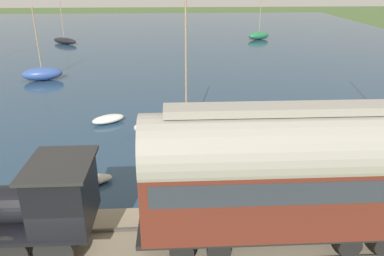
% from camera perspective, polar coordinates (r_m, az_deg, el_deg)
% --- Properties ---
extents(harbor_water, '(80.00, 80.00, 0.01)m').
position_cam_1_polar(harbor_water, '(53.42, -7.22, 12.86)').
color(harbor_water, navy).
rests_on(harbor_water, ground).
extents(rail_embankment, '(4.56, 56.00, 0.57)m').
position_cam_1_polar(rail_embankment, '(13.71, -19.29, -17.92)').
color(rail_embankment, gray).
rests_on(rail_embankment, ground).
extents(steam_locomotive, '(2.39, 5.40, 3.65)m').
position_cam_1_polar(steam_locomotive, '(12.74, -23.71, -10.34)').
color(steam_locomotive, black).
rests_on(steam_locomotive, rail_embankment).
extents(passenger_coach, '(2.36, 9.14, 4.79)m').
position_cam_1_polar(passenger_coach, '(11.93, 13.82, -6.35)').
color(passenger_coach, black).
rests_on(passenger_coach, rail_embankment).
extents(sailboat_white, '(3.58, 6.43, 7.94)m').
position_cam_1_polar(sailboat_white, '(20.51, -0.87, -0.78)').
color(sailboat_white, white).
rests_on(sailboat_white, harbor_water).
extents(sailboat_black, '(3.17, 4.02, 9.15)m').
position_cam_1_polar(sailboat_black, '(54.28, -18.84, 12.57)').
color(sailboat_black, black).
rests_on(sailboat_black, harbor_water).
extents(sailboat_green, '(2.86, 3.77, 6.49)m').
position_cam_1_polar(sailboat_green, '(55.90, 10.15, 13.74)').
color(sailboat_green, '#236B42').
rests_on(sailboat_green, harbor_water).
extents(sailboat_blue, '(2.35, 3.69, 6.33)m').
position_cam_1_polar(sailboat_blue, '(36.00, -21.86, 7.72)').
color(sailboat_blue, '#335199').
rests_on(sailboat_blue, harbor_water).
extents(rowboat_off_pier, '(1.46, 2.28, 0.40)m').
position_cam_1_polar(rowboat_off_pier, '(17.60, -15.51, -7.75)').
color(rowboat_off_pier, '#B7B2A3').
rests_on(rowboat_off_pier, harbor_water).
extents(rowboat_mid_harbor, '(1.89, 2.30, 0.49)m').
position_cam_1_polar(rowboat_mid_harbor, '(24.37, -12.65, 1.34)').
color(rowboat_mid_harbor, silver).
rests_on(rowboat_mid_harbor, harbor_water).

